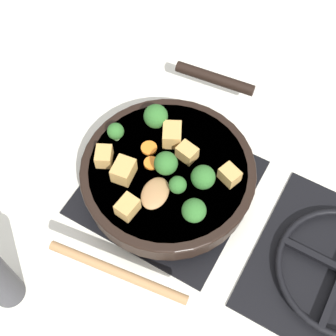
{
  "coord_description": "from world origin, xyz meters",
  "views": [
    {
      "loc": [
        0.38,
        0.22,
        0.83
      ],
      "look_at": [
        0.0,
        0.0,
        0.08
      ],
      "focal_mm": 50.0,
      "sensor_mm": 36.0,
      "label": 1
    }
  ],
  "objects": [
    {
      "name": "tofu_cube_front_piece",
      "position": [
        -0.04,
        0.11,
        0.09
      ],
      "size": [
        0.04,
        0.04,
        0.03
      ],
      "primitive_type": "cube",
      "rotation": [
        0.0,
        0.0,
        1.22
      ],
      "color": "tan",
      "rests_on": "skillet_pan"
    },
    {
      "name": "wooden_spoon",
      "position": [
        0.15,
        0.02,
        0.08
      ],
      "size": [
        0.22,
        0.25,
        0.02
      ],
      "color": "#A87A4C",
      "rests_on": "skillet_pan"
    },
    {
      "name": "broccoli_floret_near_spoon",
      "position": [
        0.0,
        0.07,
        0.11
      ],
      "size": [
        0.04,
        0.04,
        0.05
      ],
      "color": "#709956",
      "rests_on": "skillet_pan"
    },
    {
      "name": "broccoli_floret_north_edge",
      "position": [
        0.07,
        0.09,
        0.11
      ],
      "size": [
        0.04,
        0.04,
        0.05
      ],
      "color": "#709956",
      "rests_on": "skillet_pan"
    },
    {
      "name": "tofu_cube_back_piece",
      "position": [
        -0.04,
        0.02,
        0.09
      ],
      "size": [
        0.03,
        0.04,
        0.03
      ],
      "primitive_type": "cube",
      "rotation": [
        0.0,
        0.0,
        1.37
      ],
      "color": "tan",
      "rests_on": "skillet_pan"
    },
    {
      "name": "carrot_slice_near_center",
      "position": [
        -0.02,
        -0.05,
        0.08
      ],
      "size": [
        0.03,
        0.03,
        0.01
      ],
      "primitive_type": "cylinder",
      "color": "orange",
      "rests_on": "skillet_pan"
    },
    {
      "name": "broccoli_floret_south_cluster",
      "position": [
        -0.07,
        -0.07,
        0.11
      ],
      "size": [
        0.05,
        0.05,
        0.05
      ],
      "color": "#709956",
      "rests_on": "skillet_pan"
    },
    {
      "name": "tofu_cube_center_large",
      "position": [
        0.11,
        -0.02,
        0.09
      ],
      "size": [
        0.04,
        0.03,
        0.03
      ],
      "primitive_type": "cube",
      "rotation": [
        0.0,
        0.0,
        6.17
      ],
      "color": "tan",
      "rests_on": "skillet_pan"
    },
    {
      "name": "carrot_slice_orange_thin",
      "position": [
        0.01,
        -0.03,
        0.08
      ],
      "size": [
        0.03,
        0.03,
        0.01
      ],
      "primitive_type": "cylinder",
      "color": "orange",
      "rests_on": "skillet_pan"
    },
    {
      "name": "broccoli_floret_east_rim",
      "position": [
        0.01,
        -0.0,
        0.11
      ],
      "size": [
        0.04,
        0.04,
        0.05
      ],
      "color": "#709956",
      "rests_on": "skillet_pan"
    },
    {
      "name": "broccoli_floret_west_rim",
      "position": [
        0.03,
        0.04,
        0.1
      ],
      "size": [
        0.03,
        0.03,
        0.04
      ],
      "color": "#709956",
      "rests_on": "skillet_pan"
    },
    {
      "name": "tofu_cube_near_handle",
      "position": [
        0.05,
        -0.06,
        0.09
      ],
      "size": [
        0.05,
        0.04,
        0.03
      ],
      "primitive_type": "cube",
      "rotation": [
        0.0,
        0.0,
        0.14
      ],
      "color": "tan",
      "rests_on": "skillet_pan"
    },
    {
      "name": "skillet_pan",
      "position": [
        -0.0,
        -0.0,
        0.06
      ],
      "size": [
        0.44,
        0.33,
        0.05
      ],
      "color": "black",
      "rests_on": "front_burner_grate"
    },
    {
      "name": "tofu_cube_west_chunk",
      "position": [
        -0.06,
        -0.02,
        0.09
      ],
      "size": [
        0.06,
        0.05,
        0.04
      ],
      "primitive_type": "cube",
      "rotation": [
        0.0,
        0.0,
        3.62
      ],
      "color": "tan",
      "rests_on": "skillet_pan"
    },
    {
      "name": "front_burner_grate",
      "position": [
        0.0,
        0.0,
        0.01
      ],
      "size": [
        0.31,
        0.31,
        0.03
      ],
      "color": "black",
      "rests_on": "ground_plane"
    },
    {
      "name": "tofu_cube_east_chunk",
      "position": [
        0.04,
        -0.11,
        0.09
      ],
      "size": [
        0.05,
        0.04,
        0.03
      ],
      "primitive_type": "cube",
      "rotation": [
        0.0,
        0.0,
        0.46
      ],
      "color": "tan",
      "rests_on": "skillet_pan"
    },
    {
      "name": "ground_plane",
      "position": [
        0.0,
        0.0,
        0.0
      ],
      "size": [
        2.4,
        2.4,
        0.0
      ],
      "primitive_type": "plane",
      "color": "silver"
    },
    {
      "name": "broccoli_floret_center_top",
      "position": [
        -0.01,
        -0.12,
        0.1
      ],
      "size": [
        0.03,
        0.03,
        0.04
      ],
      "color": "#709956",
      "rests_on": "skillet_pan"
    }
  ]
}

